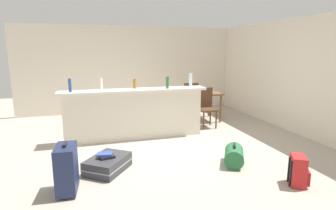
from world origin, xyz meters
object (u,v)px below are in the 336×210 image
(dining_table, at_px, (198,96))
(backpack_red, at_px, (298,171))
(dining_chair_far_side, at_px, (190,97))
(bottle_blue, at_px, (70,85))
(suitcase_flat_charcoal, at_px, (108,164))
(bottle_amber, at_px, (135,84))
(book_stack, at_px, (106,155))
(bottle_green, at_px, (167,83))
(bottle_white, at_px, (101,84))
(suitcase_upright_navy, at_px, (67,168))
(duffel_bag_green, at_px, (234,155))
(bottle_clear, at_px, (191,80))
(dining_chair_near_partition, at_px, (206,105))

(dining_table, distance_m, backpack_red, 3.70)
(dining_chair_far_side, bearing_deg, bottle_blue, -151.55)
(bottle_blue, height_order, suitcase_flat_charcoal, bottle_blue)
(bottle_amber, height_order, dining_chair_far_side, bottle_amber)
(dining_chair_far_side, height_order, book_stack, dining_chair_far_side)
(bottle_green, relative_size, dining_chair_far_side, 0.26)
(bottle_green, xyz_separation_m, dining_chair_far_side, (1.16, 1.69, -0.65))
(bottle_blue, bearing_deg, bottle_white, 12.86)
(suitcase_flat_charcoal, distance_m, suitcase_upright_navy, 0.79)
(bottle_amber, relative_size, duffel_bag_green, 0.36)
(bottle_amber, relative_size, book_stack, 0.74)
(bottle_white, xyz_separation_m, duffel_bag_green, (1.94, -1.83, -1.01))
(bottle_blue, height_order, book_stack, bottle_blue)
(bottle_blue, distance_m, suitcase_upright_navy, 2.07)
(suitcase_upright_navy, relative_size, backpack_red, 1.60)
(bottle_clear, bearing_deg, backpack_red, -77.95)
(dining_table, xyz_separation_m, suitcase_upright_navy, (-3.04, -2.99, -0.32))
(dining_table, distance_m, book_stack, 3.56)
(duffel_bag_green, relative_size, book_stack, 2.08)
(dining_chair_near_partition, bearing_deg, bottle_white, -171.17)
(bottle_clear, bearing_deg, bottle_white, 178.32)
(bottle_clear, height_order, suitcase_upright_navy, bottle_clear)
(bottle_white, distance_m, dining_table, 2.70)
(dining_table, xyz_separation_m, backpack_red, (-0.04, -3.67, -0.44))
(suitcase_flat_charcoal, bearing_deg, bottle_amber, 65.30)
(bottle_clear, bearing_deg, suitcase_flat_charcoal, -142.56)
(dining_table, xyz_separation_m, dining_chair_near_partition, (-0.03, -0.59, -0.13))
(bottle_green, xyz_separation_m, bottle_clear, (0.55, 0.12, 0.02))
(bottle_amber, xyz_separation_m, backpack_red, (1.76, -2.71, -0.94))
(bottle_blue, height_order, bottle_white, bottle_blue)
(dining_table, bearing_deg, bottle_green, -135.27)
(dining_chair_near_partition, height_order, suitcase_flat_charcoal, dining_chair_near_partition)
(backpack_red, bearing_deg, bottle_blue, 139.38)
(bottle_green, relative_size, backpack_red, 0.58)
(bottle_white, xyz_separation_m, dining_table, (2.46, 0.97, -0.51))
(backpack_red, xyz_separation_m, duffel_bag_green, (-0.48, 0.87, -0.05))
(bottle_clear, relative_size, suitcase_flat_charcoal, 0.34)
(bottle_blue, xyz_separation_m, bottle_green, (1.88, -0.04, -0.01))
(bottle_amber, height_order, dining_table, bottle_amber)
(dining_table, relative_size, dining_chair_far_side, 1.18)
(bottle_blue, height_order, duffel_bag_green, bottle_blue)
(bottle_amber, xyz_separation_m, duffel_bag_green, (1.27, -1.84, -0.99))
(dining_table, bearing_deg, dining_chair_near_partition, -92.95)
(bottle_blue, bearing_deg, dining_chair_near_partition, 9.60)
(bottle_white, distance_m, dining_chair_near_partition, 2.54)
(bottle_clear, xyz_separation_m, book_stack, (-1.91, -1.47, -0.93))
(bottle_blue, xyz_separation_m, bottle_white, (0.57, 0.13, -0.01))
(bottle_white, height_order, suitcase_upright_navy, bottle_white)
(bottle_amber, relative_size, dining_chair_far_side, 0.22)
(bottle_clear, bearing_deg, dining_table, 59.57)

